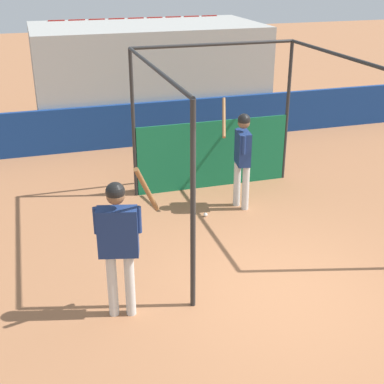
{
  "coord_description": "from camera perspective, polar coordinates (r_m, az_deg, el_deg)",
  "views": [
    {
      "loc": [
        -3.09,
        -5.73,
        4.35
      ],
      "look_at": [
        -0.91,
        1.42,
        1.04
      ],
      "focal_mm": 50.0,
      "sensor_mm": 36.0,
      "label": 1
    }
  ],
  "objects": [
    {
      "name": "outfield_wall",
      "position": [
        13.49,
        -3.04,
        7.42
      ],
      "size": [
        24.0,
        0.12,
        1.08
      ],
      "color": "navy",
      "rests_on": "ground"
    },
    {
      "name": "bleacher_section",
      "position": [
        14.86,
        -4.72,
        12.23
      ],
      "size": [
        5.95,
        3.2,
        2.76
      ],
      "color": "#9E9E99",
      "rests_on": "ground"
    },
    {
      "name": "baseball",
      "position": [
        9.73,
        1.45,
        -2.43
      ],
      "size": [
        0.07,
        0.07,
        0.07
      ],
      "color": "white",
      "rests_on": "ground"
    },
    {
      "name": "batting_cage",
      "position": [
        9.95,
        3.67,
        5.85
      ],
      "size": [
        3.25,
        3.89,
        2.88
      ],
      "color": "#282828",
      "rests_on": "ground"
    },
    {
      "name": "ground_plane",
      "position": [
        7.83,
        9.57,
        -10.25
      ],
      "size": [
        60.0,
        60.0,
        0.0
      ],
      "primitive_type": "plane",
      "color": "#9E6642"
    },
    {
      "name": "player_waiting",
      "position": [
        6.71,
        -7.81,
        -4.71
      ],
      "size": [
        0.85,
        0.5,
        2.16
      ],
      "rotation": [
        0.0,
        0.0,
        -0.25
      ],
      "color": "silver",
      "rests_on": "ground"
    },
    {
      "name": "player_batter",
      "position": [
        9.74,
        5.36,
        4.29
      ],
      "size": [
        0.56,
        0.92,
        1.97
      ],
      "rotation": [
        0.0,
        0.0,
        1.42
      ],
      "color": "silver",
      "rests_on": "ground"
    }
  ]
}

